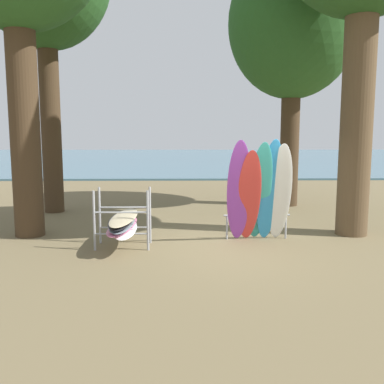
% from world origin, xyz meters
% --- Properties ---
extents(ground_plane, '(80.00, 80.00, 0.00)m').
position_xyz_m(ground_plane, '(0.00, 0.00, 0.00)').
color(ground_plane, brown).
extents(lake_water, '(80.00, 36.00, 0.10)m').
position_xyz_m(lake_water, '(0.00, 30.78, 0.05)').
color(lake_water, '#477084').
rests_on(lake_water, ground).
extents(tree_mid_behind, '(4.13, 4.13, 8.23)m').
position_xyz_m(tree_mid_behind, '(2.29, 5.33, 5.79)').
color(tree_mid_behind, '#42301E').
rests_on(tree_mid_behind, ground).
extents(leaning_board_pile, '(1.52, 0.96, 2.30)m').
position_xyz_m(leaning_board_pile, '(0.45, 0.46, 1.10)').
color(leaning_board_pile, purple).
rests_on(leaning_board_pile, ground).
extents(board_storage_rack, '(1.15, 2.13, 1.25)m').
position_xyz_m(board_storage_rack, '(-2.50, 0.12, 0.52)').
color(board_storage_rack, '#9EA0A5').
rests_on(board_storage_rack, ground).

